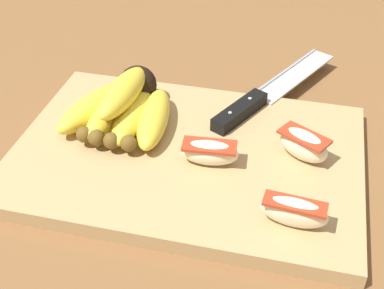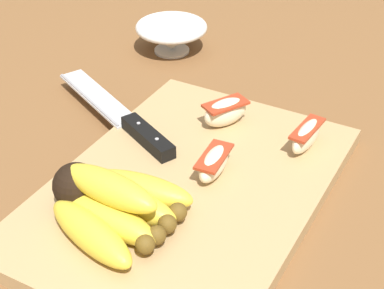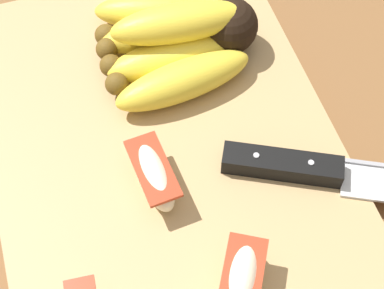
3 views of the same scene
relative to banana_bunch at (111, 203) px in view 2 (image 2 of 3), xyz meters
name	(u,v)px [view 2 (image 2 of 3)]	position (x,y,z in m)	size (l,w,h in m)	color
ground_plane	(190,187)	(-0.11, 0.04, -0.04)	(6.00, 6.00, 0.00)	brown
cutting_board	(187,191)	(-0.09, 0.04, -0.03)	(0.43, 0.30, 0.02)	tan
banana_bunch	(111,203)	(0.00, 0.00, 0.00)	(0.15, 0.15, 0.06)	black
chefs_knife	(129,122)	(-0.17, -0.09, -0.02)	(0.15, 0.26, 0.02)	silver
apple_wedge_near	(306,136)	(-0.23, 0.14, 0.00)	(0.07, 0.03, 0.04)	#F4E5C1
apple_wedge_middle	(214,163)	(-0.13, 0.06, -0.01)	(0.07, 0.03, 0.03)	#F4E5C1
apple_wedge_far	(225,112)	(-0.23, 0.02, 0.00)	(0.07, 0.06, 0.04)	#F4E5C1
ceramic_bowl	(172,35)	(-0.43, -0.17, -0.01)	(0.12, 0.12, 0.05)	silver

